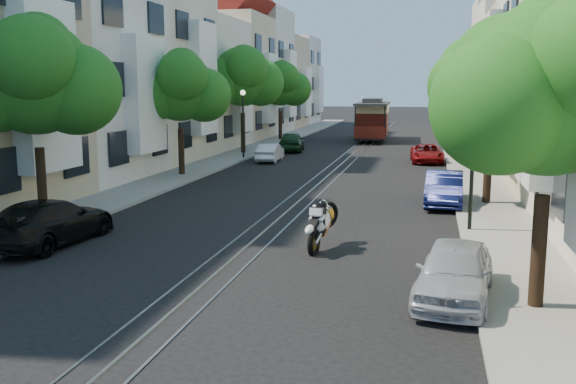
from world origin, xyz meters
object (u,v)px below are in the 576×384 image
Objects in this scene: lamp_east at (473,142)px; parked_car_w_far at (292,142)px; tree_w_d at (281,85)px; parked_car_w_mid at (270,152)px; sportbike_rider at (321,222)px; tree_e_c at (475,85)px; tree_w_a at (36,79)px; parked_car_w_near at (50,222)px; tree_w_c at (243,78)px; parked_car_e_near at (454,272)px; parked_car_e_far at (427,153)px; lamp_west at (243,113)px; tree_e_d at (464,81)px; cable_car at (373,118)px; parked_car_e_mid at (444,188)px; tree_e_b at (494,80)px; tree_w_b at (181,88)px; tree_e_a at (553,92)px.

lamp_east reaches higher than parked_car_w_far.
tree_w_d reaches higher than parked_car_w_mid.
tree_e_c is at bearing 83.70° from sportbike_rider.
tree_w_a reaches higher than parked_car_w_near.
parked_car_e_near is (12.74, -27.68, -4.43)m from tree_w_c.
lamp_east is 1.11× the size of parked_car_e_near.
lamp_east is 18.91m from parked_car_e_far.
tree_e_c is 13.82m from lamp_west.
tree_e_c is 11.00m from tree_e_d.
parked_car_e_mid is (5.32, -29.29, -1.25)m from cable_car.
tree_e_b is at bearing -90.00° from tree_e_c.
parked_car_e_near is (12.74, -4.68, -4.10)m from tree_w_a.
tree_w_a is at bearing -90.00° from tree_w_b.
tree_w_a is 1.69× the size of parked_car_e_far.
tree_e_b is 4.42m from parked_car_e_mid.
sportbike_rider reaches higher than parked_car_w_far.
lamp_west is 27.51m from parked_car_e_near.
parked_car_e_mid is (12.74, -5.31, -3.75)m from tree_w_b.
tree_e_a is at bearing -90.00° from tree_e_c.
cable_car is 2.10× the size of parked_car_w_far.
lamp_west is 1.05× the size of parked_car_e_far.
parked_car_e_near is at bearing -92.82° from tree_e_d.
sportbike_rider is at bearing -144.35° from lamp_east.
tree_w_b is 8.65m from parked_car_w_mid.
tree_w_c is at bearing 122.65° from lamp_east.
tree_w_c reaches higher than lamp_east.
tree_w_c is 25.54m from parked_car_w_near.
tree_w_c reaches higher than parked_car_w_near.
tree_w_a is 1.07× the size of tree_w_b.
lamp_east is at bearing 119.39° from parked_car_w_mid.
tree_w_b reaches higher than parked_car_e_far.
tree_e_c reaches higher than tree_e_a.
tree_w_b reaches higher than parked_car_w_far.
tree_e_a is 41.57m from tree_w_d.
parked_car_w_far is at bearing 112.72° from sportbike_rider.
cable_car is at bearing 100.04° from lamp_east.
parked_car_w_far reaches higher than parked_car_e_far.
sportbike_rider is 0.52× the size of parked_car_w_far.
tree_w_d is at bearing 115.21° from parked_car_e_near.
parked_car_w_far reaches higher than parked_car_w_near.
parked_car_w_near is at bearing -53.86° from tree_w_a.
tree_e_a is 12.39m from parked_car_e_mid.
tree_e_d is at bearing 87.96° from lamp_east.
tree_e_c is at bearing -90.00° from tree_e_d.
parked_car_e_near is at bearing -20.18° from tree_w_a.
parked_car_w_mid is 6.20m from parked_car_w_far.
parked_car_e_far is at bearing 98.60° from parked_car_e_near.
tree_e_d is at bearing 89.14° from sportbike_rider.
lamp_west is at bearing 118.45° from tree_e_a.
parked_car_w_far is at bearing -92.46° from parked_car_w_mid.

